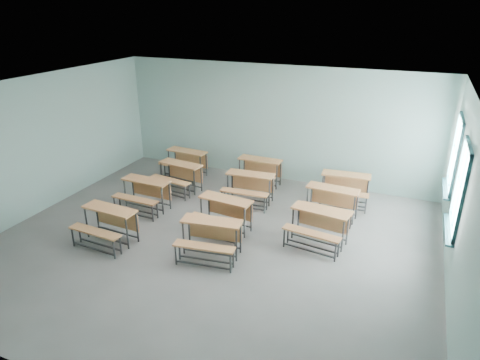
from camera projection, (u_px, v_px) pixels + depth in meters
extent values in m
cube|color=slate|center=(213.00, 243.00, 9.03)|extent=(9.00, 8.00, 0.02)
cube|color=white|center=(208.00, 91.00, 7.80)|extent=(9.00, 8.00, 0.02)
cube|color=#95BAB1|center=(275.00, 123.00, 11.83)|extent=(9.00, 0.02, 3.20)
cube|color=#95BAB1|center=(58.00, 288.00, 5.00)|extent=(9.00, 0.02, 3.20)
cube|color=#95BAB1|center=(38.00, 145.00, 10.03)|extent=(0.02, 8.00, 3.20)
cube|color=#95BAB1|center=(464.00, 213.00, 6.80)|extent=(0.02, 8.00, 3.20)
cube|color=#163B40|center=(449.00, 186.00, 9.46)|extent=(0.06, 1.20, 0.06)
cube|color=#163B40|center=(462.00, 119.00, 8.87)|extent=(0.06, 1.20, 0.06)
cube|color=#163B40|center=(456.00, 162.00, 8.68)|extent=(0.06, 0.06, 1.60)
cube|color=#163B40|center=(454.00, 146.00, 9.65)|extent=(0.06, 0.06, 1.60)
cube|color=#163B40|center=(455.00, 154.00, 9.16)|extent=(0.04, 0.04, 1.48)
cube|color=#163B40|center=(455.00, 154.00, 9.16)|extent=(0.04, 1.08, 0.04)
cube|color=#163B40|center=(446.00, 189.00, 9.50)|extent=(0.14, 1.28, 0.04)
cube|color=white|center=(457.00, 154.00, 9.15)|extent=(0.01, 1.08, 1.48)
cube|color=#163B40|center=(452.00, 227.00, 7.76)|extent=(0.06, 1.20, 0.06)
cube|color=#163B40|center=(469.00, 146.00, 7.16)|extent=(0.06, 1.20, 0.06)
cube|color=#163B40|center=(462.00, 201.00, 6.97)|extent=(0.06, 0.06, 1.60)
cube|color=#163B40|center=(459.00, 177.00, 7.95)|extent=(0.06, 0.06, 1.60)
cube|color=#163B40|center=(460.00, 188.00, 7.46)|extent=(0.04, 0.04, 1.48)
cube|color=#163B40|center=(460.00, 188.00, 7.46)|extent=(0.04, 1.08, 0.04)
cube|color=#163B40|center=(449.00, 229.00, 7.79)|extent=(0.14, 1.28, 0.04)
cube|color=white|center=(462.00, 188.00, 7.45)|extent=(0.01, 1.08, 1.48)
cube|color=#BB7743|center=(110.00, 209.00, 8.89)|extent=(1.21, 0.47, 0.04)
cube|color=#BB7743|center=(117.00, 218.00, 9.16)|extent=(1.13, 0.09, 0.41)
cylinder|color=#373A3C|center=(87.00, 223.00, 9.12)|extent=(0.04, 0.04, 0.71)
cylinder|color=#373A3C|center=(127.00, 234.00, 8.68)|extent=(0.04, 0.04, 0.71)
cylinder|color=#373A3C|center=(97.00, 216.00, 9.38)|extent=(0.04, 0.04, 0.71)
cylinder|color=#373A3C|center=(137.00, 227.00, 8.94)|extent=(0.04, 0.04, 0.71)
cube|color=#373A3C|center=(108.00, 239.00, 9.00)|extent=(1.09, 0.09, 0.03)
cube|color=#373A3C|center=(118.00, 232.00, 9.26)|extent=(1.09, 0.09, 0.03)
cube|color=#BB7743|center=(95.00, 232.00, 8.60)|extent=(1.21, 0.32, 0.03)
cylinder|color=#373A3C|center=(73.00, 237.00, 8.83)|extent=(0.04, 0.04, 0.41)
cylinder|color=#373A3C|center=(114.00, 250.00, 8.39)|extent=(0.04, 0.04, 0.41)
cylinder|color=#373A3C|center=(80.00, 233.00, 8.99)|extent=(0.04, 0.04, 0.41)
cylinder|color=#373A3C|center=(120.00, 245.00, 8.55)|extent=(0.04, 0.04, 0.41)
cube|color=#373A3C|center=(94.00, 249.00, 8.66)|extent=(1.09, 0.09, 0.03)
cube|color=#373A3C|center=(100.00, 244.00, 8.82)|extent=(1.09, 0.09, 0.03)
cube|color=#BB7743|center=(212.00, 221.00, 8.39)|extent=(1.24, 0.56, 0.04)
cube|color=#BB7743|center=(215.00, 230.00, 8.67)|extent=(1.13, 0.18, 0.41)
cylinder|color=#373A3C|center=(183.00, 238.00, 8.52)|extent=(0.04, 0.04, 0.71)
cylinder|color=#373A3C|center=(236.00, 245.00, 8.26)|extent=(0.04, 0.04, 0.71)
cylinder|color=#373A3C|center=(189.00, 231.00, 8.80)|extent=(0.04, 0.04, 0.71)
cylinder|color=#373A3C|center=(241.00, 237.00, 8.54)|extent=(0.04, 0.04, 0.71)
cube|color=#373A3C|center=(210.00, 253.00, 8.49)|extent=(1.09, 0.18, 0.03)
cube|color=#373A3C|center=(215.00, 245.00, 8.77)|extent=(1.09, 0.18, 0.03)
cube|color=#BB7743|center=(204.00, 247.00, 8.07)|extent=(1.22, 0.41, 0.03)
cylinder|color=#373A3C|center=(176.00, 255.00, 8.21)|extent=(0.04, 0.04, 0.41)
cylinder|color=#373A3C|center=(230.00, 264.00, 7.95)|extent=(0.04, 0.04, 0.41)
cylinder|color=#373A3C|center=(180.00, 250.00, 8.37)|extent=(0.04, 0.04, 0.41)
cylinder|color=#373A3C|center=(233.00, 258.00, 8.12)|extent=(0.04, 0.04, 0.41)
cube|color=#373A3C|center=(203.00, 265.00, 8.13)|extent=(1.09, 0.18, 0.03)
cube|color=#373A3C|center=(206.00, 260.00, 8.29)|extent=(1.09, 0.18, 0.03)
cube|color=#BB7743|center=(146.00, 180.00, 10.31)|extent=(1.20, 0.43, 0.04)
cube|color=#BB7743|center=(151.00, 189.00, 10.59)|extent=(1.13, 0.05, 0.41)
cylinder|color=#373A3C|center=(125.00, 193.00, 10.53)|extent=(0.04, 0.04, 0.71)
cylinder|color=#373A3C|center=(162.00, 201.00, 10.11)|extent=(0.04, 0.04, 0.71)
cylinder|color=#373A3C|center=(133.00, 188.00, 10.80)|extent=(0.04, 0.04, 0.71)
cylinder|color=#373A3C|center=(170.00, 196.00, 10.38)|extent=(0.04, 0.04, 0.71)
cube|color=#373A3C|center=(144.00, 206.00, 10.42)|extent=(1.09, 0.06, 0.03)
cube|color=#373A3C|center=(152.00, 201.00, 10.69)|extent=(1.09, 0.06, 0.03)
cube|color=#BB7743|center=(135.00, 199.00, 10.03)|extent=(1.20, 0.28, 0.03)
cylinder|color=#373A3C|center=(115.00, 205.00, 10.24)|extent=(0.04, 0.04, 0.41)
cylinder|color=#373A3C|center=(153.00, 214.00, 9.82)|extent=(0.04, 0.04, 0.41)
cylinder|color=#373A3C|center=(120.00, 202.00, 10.40)|extent=(0.04, 0.04, 0.41)
cylinder|color=#373A3C|center=(157.00, 210.00, 9.98)|extent=(0.04, 0.04, 0.41)
cube|color=#373A3C|center=(134.00, 214.00, 10.08)|extent=(1.09, 0.06, 0.03)
cube|color=#373A3C|center=(139.00, 211.00, 10.24)|extent=(1.09, 0.06, 0.03)
cube|color=#BB7743|center=(226.00, 199.00, 9.32)|extent=(1.23, 0.51, 0.04)
cube|color=#BB7743|center=(230.00, 208.00, 9.59)|extent=(1.13, 0.13, 0.41)
cylinder|color=#373A3C|center=(201.00, 212.00, 9.58)|extent=(0.04, 0.04, 0.71)
cylinder|color=#373A3C|center=(244.00, 223.00, 9.10)|extent=(0.04, 0.04, 0.71)
cylinder|color=#373A3C|center=(209.00, 207.00, 9.84)|extent=(0.04, 0.04, 0.71)
cylinder|color=#373A3C|center=(251.00, 217.00, 9.36)|extent=(0.04, 0.04, 0.71)
cube|color=#373A3C|center=(223.00, 228.00, 9.44)|extent=(1.09, 0.13, 0.03)
cube|color=#373A3C|center=(230.00, 222.00, 9.69)|extent=(1.09, 0.13, 0.03)
cube|color=#BB7743|center=(215.00, 220.00, 9.05)|extent=(1.21, 0.36, 0.03)
cylinder|color=#373A3C|center=(191.00, 226.00, 9.30)|extent=(0.04, 0.04, 0.41)
cylinder|color=#373A3C|center=(235.00, 238.00, 8.82)|extent=(0.04, 0.04, 0.41)
cylinder|color=#373A3C|center=(196.00, 222.00, 9.45)|extent=(0.04, 0.04, 0.41)
cylinder|color=#373A3C|center=(239.00, 234.00, 8.97)|extent=(0.04, 0.04, 0.41)
cube|color=#373A3C|center=(213.00, 237.00, 9.11)|extent=(1.09, 0.13, 0.03)
cube|color=#373A3C|center=(217.00, 233.00, 9.26)|extent=(1.09, 0.13, 0.03)
cube|color=#BB7743|center=(321.00, 211.00, 8.81)|extent=(1.23, 0.55, 0.04)
cube|color=#BB7743|center=(323.00, 220.00, 9.07)|extent=(1.13, 0.17, 0.41)
cylinder|color=#373A3C|center=(293.00, 223.00, 9.08)|extent=(0.04, 0.04, 0.71)
cylinder|color=#373A3C|center=(343.00, 237.00, 8.57)|extent=(0.04, 0.04, 0.71)
cylinder|color=#373A3C|center=(298.00, 217.00, 9.34)|extent=(0.04, 0.04, 0.71)
cylinder|color=#373A3C|center=(347.00, 230.00, 8.83)|extent=(0.04, 0.04, 0.71)
cube|color=#373A3C|center=(316.00, 240.00, 8.93)|extent=(1.09, 0.17, 0.03)
cube|color=#373A3C|center=(321.00, 234.00, 9.18)|extent=(1.09, 0.17, 0.03)
cube|color=#BB7743|center=(311.00, 233.00, 8.54)|extent=(1.22, 0.40, 0.03)
cylinder|color=#373A3C|center=(284.00, 238.00, 8.81)|extent=(0.04, 0.04, 0.41)
cylinder|color=#373A3C|center=(335.00, 252.00, 8.30)|extent=(0.04, 0.04, 0.41)
cylinder|color=#373A3C|center=(288.00, 234.00, 8.96)|extent=(0.04, 0.04, 0.41)
cylinder|color=#373A3C|center=(338.00, 248.00, 8.45)|extent=(0.04, 0.04, 0.41)
cube|color=#373A3C|center=(309.00, 250.00, 8.60)|extent=(1.09, 0.17, 0.03)
cube|color=#373A3C|center=(312.00, 246.00, 8.75)|extent=(1.09, 0.17, 0.03)
cube|color=#BB7743|center=(181.00, 164.00, 11.37)|extent=(1.24, 0.55, 0.04)
cube|color=#BB7743|center=(185.00, 172.00, 11.63)|extent=(1.13, 0.17, 0.41)
cylinder|color=#373A3C|center=(162.00, 175.00, 11.64)|extent=(0.04, 0.04, 0.71)
cylinder|color=#373A3C|center=(194.00, 183.00, 11.13)|extent=(0.04, 0.04, 0.71)
cylinder|color=#373A3C|center=(169.00, 171.00, 11.89)|extent=(0.04, 0.04, 0.71)
cylinder|color=#373A3C|center=(201.00, 179.00, 11.38)|extent=(0.04, 0.04, 0.71)
cube|color=#373A3C|center=(178.00, 188.00, 11.48)|extent=(1.09, 0.18, 0.03)
cube|color=#373A3C|center=(185.00, 184.00, 11.73)|extent=(1.09, 0.18, 0.03)
cube|color=#BB7743|center=(170.00, 180.00, 11.10)|extent=(1.22, 0.41, 0.03)
cylinder|color=#373A3C|center=(152.00, 185.00, 11.37)|extent=(0.04, 0.04, 0.41)
cylinder|color=#373A3C|center=(185.00, 194.00, 10.86)|extent=(0.04, 0.04, 0.41)
cylinder|color=#373A3C|center=(157.00, 183.00, 11.52)|extent=(0.04, 0.04, 0.41)
cylinder|color=#373A3C|center=(189.00, 191.00, 11.01)|extent=(0.04, 0.04, 0.41)
cube|color=#373A3C|center=(168.00, 194.00, 11.16)|extent=(1.09, 0.18, 0.03)
cube|color=#373A3C|center=(173.00, 191.00, 11.31)|extent=(1.09, 0.18, 0.03)
cube|color=#BB7743|center=(250.00, 174.00, 10.68)|extent=(1.21, 0.47, 0.04)
cube|color=#BB7743|center=(252.00, 183.00, 10.96)|extent=(1.13, 0.09, 0.41)
cylinder|color=#373A3C|center=(228.00, 187.00, 10.86)|extent=(0.04, 0.04, 0.71)
cylinder|color=#373A3C|center=(269.00, 193.00, 10.52)|extent=(0.04, 0.04, 0.71)
cylinder|color=#373A3C|center=(232.00, 183.00, 11.13)|extent=(0.04, 0.04, 0.71)
cylinder|color=#373A3C|center=(273.00, 188.00, 10.80)|extent=(0.04, 0.04, 0.71)
cube|color=#373A3C|center=(248.00, 199.00, 10.79)|extent=(1.09, 0.09, 0.03)
cube|color=#373A3C|center=(252.00, 195.00, 11.06)|extent=(1.09, 0.09, 0.03)
cube|color=#BB7743|center=(244.00, 192.00, 10.38)|extent=(1.21, 0.32, 0.03)
cylinder|color=#373A3C|center=(222.00, 199.00, 10.55)|extent=(0.04, 0.04, 0.41)
cylinder|color=#373A3C|center=(264.00, 206.00, 10.22)|extent=(0.04, 0.04, 0.41)
cylinder|color=#373A3C|center=(225.00, 196.00, 10.72)|extent=(0.04, 0.04, 0.41)
cylinder|color=#373A3C|center=(267.00, 202.00, 10.38)|extent=(0.04, 0.04, 0.41)
cube|color=#373A3C|center=(243.00, 207.00, 10.43)|extent=(1.09, 0.09, 0.03)
cube|color=#373A3C|center=(245.00, 204.00, 10.60)|extent=(1.09, 0.09, 0.03)
cube|color=#BB7743|center=(333.00, 189.00, 9.85)|extent=(1.22, 0.48, 0.04)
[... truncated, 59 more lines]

